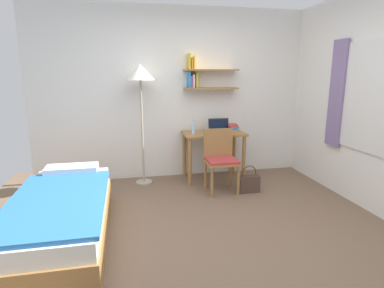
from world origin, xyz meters
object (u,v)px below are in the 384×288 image
Objects in this scene: laptop at (219,129)px; water_bottle at (193,127)px; bed at (62,217)px; book_stack at (232,128)px; desk_chair at (221,157)px; standing_lamp at (140,79)px; desk at (213,142)px; handbag at (249,183)px.

water_bottle is (-0.42, -0.06, 0.05)m from laptop.
bed is 8.80× the size of book_stack.
laptop is 0.42m from water_bottle.
bed is at bearing -146.64° from book_stack.
desk_chair is at bearing -56.04° from water_bottle.
standing_lamp is 8.37× the size of water_bottle.
desk is 2.84× the size of laptop.
desk is 0.87m from handbag.
bed is 2.12× the size of desk.
book_stack is (0.64, 0.08, -0.05)m from water_bottle.
book_stack reaches higher than bed.
desk_chair is 0.60m from laptop.
water_bottle is (0.75, -0.08, -0.71)m from standing_lamp.
water_bottle is at bearing -6.00° from standing_lamp.
laptop is (0.09, 0.00, 0.21)m from desk.
standing_lamp is (-1.08, 0.02, 0.96)m from desk.
handbag is (0.24, -0.66, -0.66)m from laptop.
laptop is 0.85× the size of handbag.
bed is at bearing -143.17° from desk.
desk_chair reaches higher than bed.
water_bottle reaches higher than handbag.
laptop is (2.06, 1.47, 0.55)m from bed.
standing_lamp is at bearing 178.76° from desk.
standing_lamp is at bearing 153.77° from desk_chair.
bed is at bearing -160.52° from handbag.
bed is at bearing -144.37° from laptop.
water_bottle is 1.14m from handbag.
laptop is at bearing -173.82° from book_stack.
bed is 2.78m from book_stack.
laptop reaches higher than desk_chair.
water_bottle reaches higher than bed.
laptop reaches higher than bed.
bed is 1.12× the size of standing_lamp.
laptop is 0.97m from handbag.
water_bottle reaches higher than desk.
desk_chair is 0.49× the size of standing_lamp.
desk reaches higher than bed.
handbag is at bearing -88.06° from book_stack.
laptop is at bearing 1.35° from desk.
bed is 9.39× the size of water_bottle.
standing_lamp is 1.39m from laptop.
desk is at bearing 9.66° from water_bottle.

